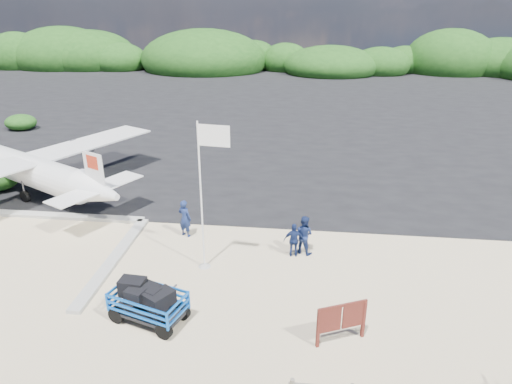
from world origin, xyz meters
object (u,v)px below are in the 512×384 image
at_px(crew_b, 304,235).
at_px(flagpole, 205,266).
at_px(signboard, 340,341).
at_px(crew_c, 294,240).
at_px(crew_a, 185,218).
at_px(baggage_cart, 150,320).
at_px(aircraft_large, 378,121).

bearing_deg(crew_b, flagpole, 46.60).
height_order(signboard, crew_c, crew_c).
bearing_deg(flagpole, crew_c, 19.18).
distance_m(crew_a, crew_c, 5.05).
distance_m(baggage_cart, signboard, 6.22).
bearing_deg(signboard, crew_c, 84.32).
height_order(baggage_cart, signboard, signboard).
relative_size(flagpole, crew_c, 4.04).
relative_size(baggage_cart, crew_b, 1.55).
bearing_deg(crew_c, crew_b, -143.40).
bearing_deg(crew_b, signboard, 128.17).
bearing_deg(signboard, aircraft_large, 56.62).
distance_m(crew_c, aircraft_large, 24.48).
bearing_deg(crew_a, baggage_cart, 116.53).
height_order(baggage_cart, crew_c, crew_c).
bearing_deg(baggage_cart, signboard, 15.20).
distance_m(crew_a, aircraft_large, 25.12).
relative_size(crew_b, crew_c, 1.15).
bearing_deg(aircraft_large, baggage_cart, 96.09).
height_order(crew_a, crew_b, crew_a).
relative_size(flagpole, crew_b, 3.52).
bearing_deg(flagpole, aircraft_large, 68.13).
distance_m(signboard, crew_a, 9.04).
relative_size(flagpole, crew_a, 3.42).
height_order(flagpole, aircraft_large, flagpole).
bearing_deg(aircraft_large, signboard, 107.83).
height_order(crew_a, aircraft_large, aircraft_large).
bearing_deg(crew_b, baggage_cart, 70.16).
distance_m(flagpole, signboard, 6.36).
xyz_separation_m(baggage_cart, crew_c, (4.58, 4.68, 0.73)).
xyz_separation_m(baggage_cart, flagpole, (1.08, 3.46, 0.00)).
relative_size(baggage_cart, signboard, 1.50).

